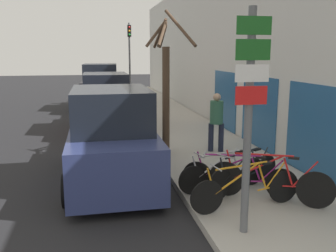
% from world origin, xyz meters
% --- Properties ---
extents(ground_plane, '(80.00, 80.00, 0.00)m').
position_xyz_m(ground_plane, '(0.00, 11.20, 0.00)').
color(ground_plane, black).
extents(sidewalk_curb, '(3.20, 32.00, 0.15)m').
position_xyz_m(sidewalk_curb, '(2.60, 14.00, 0.07)').
color(sidewalk_curb, '#ADA89E').
rests_on(sidewalk_curb, ground).
extents(building_facade, '(0.23, 32.00, 6.50)m').
position_xyz_m(building_facade, '(4.35, 13.90, 3.22)').
color(building_facade, silver).
rests_on(building_facade, ground).
extents(signpost, '(0.54, 0.14, 3.53)m').
position_xyz_m(signpost, '(1.59, 3.45, 2.09)').
color(signpost, '#595B60').
rests_on(signpost, sidewalk_curb).
extents(bicycle_0, '(2.25, 0.47, 0.88)m').
position_xyz_m(bicycle_0, '(1.99, 4.32, 0.53)').
color(bicycle_0, black).
rests_on(bicycle_0, sidewalk_curb).
extents(bicycle_1, '(2.02, 1.37, 0.98)m').
position_xyz_m(bicycle_1, '(2.55, 4.52, 0.56)').
color(bicycle_1, black).
rests_on(bicycle_1, sidewalk_curb).
extents(bicycle_2, '(2.07, 1.13, 0.87)m').
position_xyz_m(bicycle_2, '(2.10, 4.99, 0.53)').
color(bicycle_2, black).
rests_on(bicycle_2, sidewalk_curb).
extents(bicycle_3, '(1.93, 1.07, 0.88)m').
position_xyz_m(bicycle_3, '(2.32, 5.18, 0.53)').
color(bicycle_3, black).
rests_on(bicycle_3, sidewalk_curb).
extents(bicycle_4, '(2.05, 0.54, 0.84)m').
position_xyz_m(bicycle_4, '(1.92, 5.34, 0.51)').
color(bicycle_4, black).
rests_on(bicycle_4, sidewalk_curb).
extents(parked_car_0, '(2.13, 4.64, 2.22)m').
position_xyz_m(parked_car_0, '(-0.34, 6.81, 1.01)').
color(parked_car_0, navy).
rests_on(parked_car_0, ground).
extents(parked_car_1, '(2.05, 4.50, 2.24)m').
position_xyz_m(parked_car_1, '(-0.21, 12.87, 1.02)').
color(parked_car_1, maroon).
rests_on(parked_car_1, ground).
extents(parked_car_2, '(2.35, 4.83, 2.43)m').
position_xyz_m(parked_car_2, '(-0.22, 18.75, 1.11)').
color(parked_car_2, black).
rests_on(parked_car_2, ground).
extents(pedestrian_near, '(0.44, 0.38, 1.72)m').
position_xyz_m(pedestrian_near, '(2.78, 8.37, 1.14)').
color(pedestrian_near, '#1E2338').
rests_on(pedestrian_near, sidewalk_curb).
extents(street_tree, '(1.19, 2.10, 4.02)m').
position_xyz_m(street_tree, '(1.31, 8.51, 2.10)').
color(street_tree, '#4C3828').
rests_on(street_tree, sidewalk_curb).
extents(traffic_light, '(0.20, 0.30, 4.50)m').
position_xyz_m(traffic_light, '(1.46, 19.67, 3.03)').
color(traffic_light, '#595B60').
rests_on(traffic_light, sidewalk_curb).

